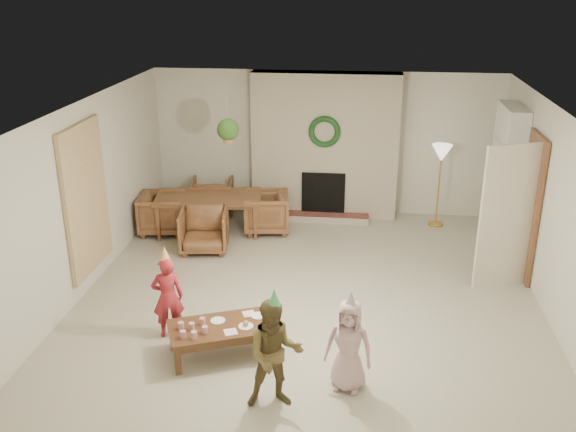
# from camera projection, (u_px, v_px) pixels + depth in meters

# --- Properties ---
(floor) EXTENTS (7.00, 7.00, 0.00)m
(floor) POSITION_uv_depth(u_px,v_px,m) (307.00, 303.00, 8.25)
(floor) COLOR #B7B29E
(floor) RESTS_ON ground
(ceiling) EXTENTS (7.00, 7.00, 0.00)m
(ceiling) POSITION_uv_depth(u_px,v_px,m) (310.00, 113.00, 7.35)
(ceiling) COLOR white
(ceiling) RESTS_ON wall_back
(wall_back) EXTENTS (7.00, 0.00, 7.00)m
(wall_back) POSITION_uv_depth(u_px,v_px,m) (326.00, 143.00, 11.04)
(wall_back) COLOR silver
(wall_back) RESTS_ON floor
(wall_front) EXTENTS (7.00, 0.00, 7.00)m
(wall_front) POSITION_uv_depth(u_px,v_px,m) (266.00, 385.00, 4.56)
(wall_front) COLOR silver
(wall_front) RESTS_ON floor
(wall_left) EXTENTS (0.00, 7.00, 7.00)m
(wall_left) POSITION_uv_depth(u_px,v_px,m) (76.00, 204.00, 8.13)
(wall_left) COLOR silver
(wall_left) RESTS_ON floor
(wall_right) EXTENTS (0.00, 7.00, 7.00)m
(wall_right) POSITION_uv_depth(u_px,v_px,m) (560.00, 224.00, 7.47)
(wall_right) COLOR silver
(wall_right) RESTS_ON floor
(fireplace_mass) EXTENTS (2.50, 0.40, 2.50)m
(fireplace_mass) POSITION_uv_depth(u_px,v_px,m) (325.00, 146.00, 10.86)
(fireplace_mass) COLOR #592417
(fireplace_mass) RESTS_ON floor
(fireplace_hearth) EXTENTS (1.60, 0.30, 0.12)m
(fireplace_hearth) POSITION_uv_depth(u_px,v_px,m) (322.00, 217.00, 10.96)
(fireplace_hearth) COLOR maroon
(fireplace_hearth) RESTS_ON floor
(fireplace_firebox) EXTENTS (0.75, 0.12, 0.75)m
(fireplace_firebox) POSITION_uv_depth(u_px,v_px,m) (323.00, 193.00, 10.98)
(fireplace_firebox) COLOR black
(fireplace_firebox) RESTS_ON floor
(fireplace_wreath) EXTENTS (0.54, 0.10, 0.54)m
(fireplace_wreath) POSITION_uv_depth(u_px,v_px,m) (324.00, 132.00, 10.54)
(fireplace_wreath) COLOR #173E1C
(fireplace_wreath) RESTS_ON fireplace_mass
(floor_lamp_base) EXTENTS (0.26, 0.26, 0.03)m
(floor_lamp_base) POSITION_uv_depth(u_px,v_px,m) (435.00, 224.00, 10.81)
(floor_lamp_base) COLOR gold
(floor_lamp_base) RESTS_ON floor
(floor_lamp_post) EXTENTS (0.03, 0.03, 1.26)m
(floor_lamp_post) POSITION_uv_depth(u_px,v_px,m) (439.00, 188.00, 10.58)
(floor_lamp_post) COLOR gold
(floor_lamp_post) RESTS_ON floor
(floor_lamp_shade) EXTENTS (0.34, 0.34, 0.28)m
(floor_lamp_shade) POSITION_uv_depth(u_px,v_px,m) (442.00, 153.00, 10.36)
(floor_lamp_shade) COLOR beige
(floor_lamp_shade) RESTS_ON floor_lamp_post
(bookshelf_carcass) EXTENTS (0.30, 1.00, 2.20)m
(bookshelf_carcass) POSITION_uv_depth(u_px,v_px,m) (506.00, 177.00, 9.68)
(bookshelf_carcass) COLOR white
(bookshelf_carcass) RESTS_ON floor
(bookshelf_shelf_a) EXTENTS (0.30, 0.92, 0.03)m
(bookshelf_shelf_a) POSITION_uv_depth(u_px,v_px,m) (499.00, 217.00, 9.91)
(bookshelf_shelf_a) COLOR white
(bookshelf_shelf_a) RESTS_ON bookshelf_carcass
(bookshelf_shelf_b) EXTENTS (0.30, 0.92, 0.03)m
(bookshelf_shelf_b) POSITION_uv_depth(u_px,v_px,m) (502.00, 193.00, 9.77)
(bookshelf_shelf_b) COLOR white
(bookshelf_shelf_b) RESTS_ON bookshelf_carcass
(bookshelf_shelf_c) EXTENTS (0.30, 0.92, 0.03)m
(bookshelf_shelf_c) POSITION_uv_depth(u_px,v_px,m) (505.00, 168.00, 9.62)
(bookshelf_shelf_c) COLOR white
(bookshelf_shelf_c) RESTS_ON bookshelf_carcass
(bookshelf_shelf_d) EXTENTS (0.30, 0.92, 0.03)m
(bookshelf_shelf_d) POSITION_uv_depth(u_px,v_px,m) (509.00, 142.00, 9.48)
(bookshelf_shelf_d) COLOR white
(bookshelf_shelf_d) RESTS_ON bookshelf_carcass
(books_row_lower) EXTENTS (0.20, 0.40, 0.24)m
(books_row_lower) POSITION_uv_depth(u_px,v_px,m) (501.00, 212.00, 9.72)
(books_row_lower) COLOR #AD2320
(books_row_lower) RESTS_ON bookshelf_shelf_a
(books_row_mid) EXTENTS (0.20, 0.44, 0.24)m
(books_row_mid) POSITION_uv_depth(u_px,v_px,m) (501.00, 183.00, 9.77)
(books_row_mid) COLOR #286995
(books_row_mid) RESTS_ON bookshelf_shelf_b
(books_row_upper) EXTENTS (0.20, 0.36, 0.22)m
(books_row_upper) POSITION_uv_depth(u_px,v_px,m) (506.00, 161.00, 9.49)
(books_row_upper) COLOR olive
(books_row_upper) RESTS_ON bookshelf_shelf_c
(door_frame) EXTENTS (0.05, 0.86, 2.04)m
(door_frame) POSITION_uv_depth(u_px,v_px,m) (530.00, 207.00, 8.67)
(door_frame) COLOR brown
(door_frame) RESTS_ON floor
(door_leaf) EXTENTS (0.77, 0.32, 2.00)m
(door_leaf) POSITION_uv_depth(u_px,v_px,m) (507.00, 217.00, 8.37)
(door_leaf) COLOR beige
(door_leaf) RESTS_ON floor
(curtain_panel) EXTENTS (0.06, 1.20, 2.00)m
(curtain_panel) POSITION_uv_depth(u_px,v_px,m) (86.00, 199.00, 8.31)
(curtain_panel) COLOR beige
(curtain_panel) RESTS_ON wall_left
(dining_table) EXTENTS (1.84, 1.19, 0.61)m
(dining_table) POSITION_uv_depth(u_px,v_px,m) (209.00, 214.00, 10.42)
(dining_table) COLOR brown
(dining_table) RESTS_ON floor
(dining_chair_near) EXTENTS (0.81, 0.83, 0.67)m
(dining_chair_near) POSITION_uv_depth(u_px,v_px,m) (204.00, 230.00, 9.70)
(dining_chair_near) COLOR brown
(dining_chair_near) RESTS_ON floor
(dining_chair_far) EXTENTS (0.81, 0.83, 0.67)m
(dining_chair_far) POSITION_uv_depth(u_px,v_px,m) (213.00, 197.00, 11.11)
(dining_chair_far) COLOR brown
(dining_chair_far) RESTS_ON floor
(dining_chair_left) EXTENTS (0.83, 0.81, 0.67)m
(dining_chair_left) POSITION_uv_depth(u_px,v_px,m) (163.00, 213.00, 10.39)
(dining_chair_left) COLOR brown
(dining_chair_left) RESTS_ON floor
(dining_chair_right) EXTENTS (0.83, 0.81, 0.67)m
(dining_chair_right) POSITION_uv_depth(u_px,v_px,m) (266.00, 212.00, 10.43)
(dining_chair_right) COLOR brown
(dining_chair_right) RESTS_ON floor
(hanging_plant_cord) EXTENTS (0.01, 0.01, 0.70)m
(hanging_plant_cord) POSITION_uv_depth(u_px,v_px,m) (227.00, 114.00, 9.01)
(hanging_plant_cord) COLOR tan
(hanging_plant_cord) RESTS_ON ceiling
(hanging_plant_pot) EXTENTS (0.16, 0.16, 0.12)m
(hanging_plant_pot) POSITION_uv_depth(u_px,v_px,m) (228.00, 138.00, 9.13)
(hanging_plant_pot) COLOR #976431
(hanging_plant_pot) RESTS_ON hanging_plant_cord
(hanging_plant_foliage) EXTENTS (0.32, 0.32, 0.32)m
(hanging_plant_foliage) POSITION_uv_depth(u_px,v_px,m) (228.00, 130.00, 9.09)
(hanging_plant_foliage) COLOR #234617
(hanging_plant_foliage) RESTS_ON hanging_plant_pot
(coffee_table_top) EXTENTS (1.35, 1.02, 0.06)m
(coffee_table_top) POSITION_uv_depth(u_px,v_px,m) (224.00, 327.00, 7.02)
(coffee_table_top) COLOR #4D3019
(coffee_table_top) RESTS_ON floor
(coffee_table_apron) EXTENTS (1.22, 0.90, 0.07)m
(coffee_table_apron) POSITION_uv_depth(u_px,v_px,m) (224.00, 332.00, 7.04)
(coffee_table_apron) COLOR #4D3019
(coffee_table_apron) RESTS_ON floor
(coffee_leg_fl) EXTENTS (0.08, 0.08, 0.32)m
(coffee_leg_fl) POSITION_uv_depth(u_px,v_px,m) (178.00, 361.00, 6.73)
(coffee_leg_fl) COLOR #4D3019
(coffee_leg_fl) RESTS_ON floor
(coffee_leg_fr) EXTENTS (0.08, 0.08, 0.32)m
(coffee_leg_fr) POSITION_uv_depth(u_px,v_px,m) (277.00, 346.00, 7.01)
(coffee_leg_fr) COLOR #4D3019
(coffee_leg_fr) RESTS_ON floor
(coffee_leg_bl) EXTENTS (0.08, 0.08, 0.32)m
(coffee_leg_bl) POSITION_uv_depth(u_px,v_px,m) (173.00, 337.00, 7.17)
(coffee_leg_bl) COLOR #4D3019
(coffee_leg_bl) RESTS_ON floor
(coffee_leg_br) EXTENTS (0.08, 0.08, 0.32)m
(coffee_leg_br) POSITION_uv_depth(u_px,v_px,m) (266.00, 324.00, 7.45)
(coffee_leg_br) COLOR #4D3019
(coffee_leg_br) RESTS_ON floor
(cup_a) EXTENTS (0.08, 0.08, 0.08)m
(cup_a) POSITION_uv_depth(u_px,v_px,m) (183.00, 334.00, 6.75)
(cup_a) COLOR silver
(cup_a) RESTS_ON coffee_table_top
(cup_b) EXTENTS (0.08, 0.08, 0.08)m
(cup_b) POSITION_uv_depth(u_px,v_px,m) (181.00, 326.00, 6.92)
(cup_b) COLOR silver
(cup_b) RESTS_ON coffee_table_top
(cup_c) EXTENTS (0.08, 0.08, 0.08)m
(cup_c) POSITION_uv_depth(u_px,v_px,m) (194.00, 335.00, 6.74)
(cup_c) COLOR silver
(cup_c) RESTS_ON coffee_table_top
(cup_d) EXTENTS (0.08, 0.08, 0.08)m
(cup_d) POSITION_uv_depth(u_px,v_px,m) (192.00, 326.00, 6.91)
(cup_d) COLOR silver
(cup_d) RESTS_ON coffee_table_top
(cup_e) EXTENTS (0.08, 0.08, 0.08)m
(cup_e) POSITION_uv_depth(u_px,v_px,m) (205.00, 330.00, 6.84)
(cup_e) COLOR silver
(cup_e) RESTS_ON coffee_table_top
(cup_f) EXTENTS (0.08, 0.08, 0.08)m
(cup_f) POSITION_uv_depth(u_px,v_px,m) (203.00, 321.00, 7.01)
(cup_f) COLOR silver
(cup_f) RESTS_ON coffee_table_top
(plate_a) EXTENTS (0.22, 0.22, 0.01)m
(plate_a) POSITION_uv_depth(u_px,v_px,m) (218.00, 320.00, 7.10)
(plate_a) COLOR white
(plate_a) RESTS_ON coffee_table_top
(plate_b) EXTENTS (0.22, 0.22, 0.01)m
(plate_b) POSITION_uv_depth(u_px,v_px,m) (246.00, 326.00, 6.98)
(plate_b) COLOR white
(plate_b) RESTS_ON coffee_table_top
(plate_c) EXTENTS (0.22, 0.22, 0.01)m
(plate_c) POSITION_uv_depth(u_px,v_px,m) (258.00, 316.00, 7.20)
(plate_c) COLOR white
(plate_c) RESTS_ON coffee_table_top
(food_scoop) EXTENTS (0.08, 0.08, 0.06)m
(food_scoop) POSITION_uv_depth(u_px,v_px,m) (246.00, 323.00, 6.97)
(food_scoop) COLOR tan
(food_scoop) RESTS_ON plate_b
(napkin_left) EXTENTS (0.18, 0.18, 0.01)m
(napkin_left) POSITION_uv_depth(u_px,v_px,m) (231.00, 332.00, 6.87)
(napkin_left) COLOR #F3B3C1
(napkin_left) RESTS_ON coffee_table_top
(napkin_right) EXTENTS (0.18, 0.18, 0.01)m
(napkin_right) POSITION_uv_depth(u_px,v_px,m) (249.00, 314.00, 7.24)
(napkin_right) COLOR #F3B3C1
(napkin_right) RESTS_ON coffee_table_top
(child_red) EXTENTS (0.43, 0.35, 1.02)m
(child_red) POSITION_uv_depth(u_px,v_px,m) (168.00, 297.00, 7.33)
(child_red) COLOR #AA242E
(child_red) RESTS_ON floor
(party_hat_red) EXTENTS (0.14, 0.14, 0.19)m
(party_hat_red) POSITION_uv_depth(u_px,v_px,m) (165.00, 254.00, 7.13)
(party_hat_red) COLOR #F8EC52
(party_hat_red) RESTS_ON child_red
(child_plaid) EXTENTS (0.64, 0.55, 1.15)m
(child_plaid) POSITION_uv_depth(u_px,v_px,m) (275.00, 354.00, 6.11)
(child_plaid) COLOR brown
(child_plaid) RESTS_ON floor
(party_hat_plaid) EXTENTS (0.15, 0.15, 0.19)m
(party_hat_plaid) POSITION_uv_depth(u_px,v_px,m) (274.00, 298.00, 5.89)
(party_hat_plaid) COLOR #4DB465
(party_hat_plaid) RESTS_ON child_plaid
(child_pink) EXTENTS (0.54, 0.40, 1.00)m
(child_pink) POSITION_uv_depth(u_px,v_px,m) (349.00, 346.00, 6.39)
(child_pink) COLOR #CEA4AB
(child_pink) RESTS_ON floor
(party_hat_pink) EXTENTS (0.17, 0.17, 0.18)m
(party_hat_pink) POSITION_uv_depth(u_px,v_px,m) (351.00, 298.00, 6.20)
(party_hat_pink) COLOR #B7B9BE
(party_hat_pink) RESTS_ON child_pink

